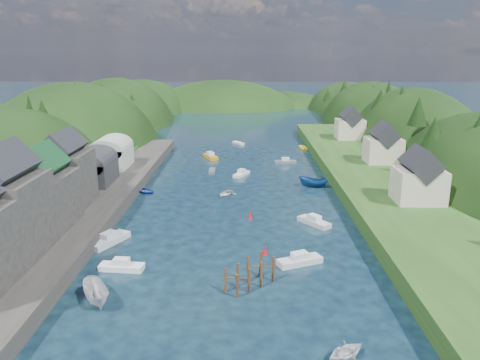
{
  "coord_description": "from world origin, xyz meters",
  "views": [
    {
      "loc": [
        0.93,
        -46.0,
        24.41
      ],
      "look_at": [
        0.0,
        28.0,
        4.0
      ],
      "focal_mm": 35.0,
      "sensor_mm": 36.0,
      "label": 1
    }
  ],
  "objects_px": {
    "piling_cluster_near": "(237,283)",
    "channel_buoy_far": "(250,216)",
    "piling_cluster_far": "(261,271)",
    "channel_buoy_near": "(265,251)"
  },
  "relations": [
    {
      "from": "channel_buoy_far",
      "to": "piling_cluster_near",
      "type": "bearing_deg",
      "value": -93.96
    },
    {
      "from": "piling_cluster_near",
      "to": "piling_cluster_far",
      "type": "relative_size",
      "value": 0.94
    },
    {
      "from": "channel_buoy_near",
      "to": "piling_cluster_near",
      "type": "bearing_deg",
      "value": -109.33
    },
    {
      "from": "piling_cluster_near",
      "to": "channel_buoy_far",
      "type": "relative_size",
      "value": 2.97
    },
    {
      "from": "piling_cluster_near",
      "to": "channel_buoy_near",
      "type": "distance_m",
      "value": 9.94
    },
    {
      "from": "piling_cluster_near",
      "to": "channel_buoy_far",
      "type": "bearing_deg",
      "value": 86.04
    },
    {
      "from": "piling_cluster_far",
      "to": "channel_buoy_near",
      "type": "xyz_separation_m",
      "value": [
        0.77,
        6.86,
        -0.69
      ]
    },
    {
      "from": "piling_cluster_near",
      "to": "channel_buoy_near",
      "type": "bearing_deg",
      "value": 70.67
    },
    {
      "from": "piling_cluster_far",
      "to": "piling_cluster_near",
      "type": "bearing_deg",
      "value": -135.11
    },
    {
      "from": "piling_cluster_near",
      "to": "channel_buoy_far",
      "type": "height_order",
      "value": "piling_cluster_near"
    }
  ]
}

